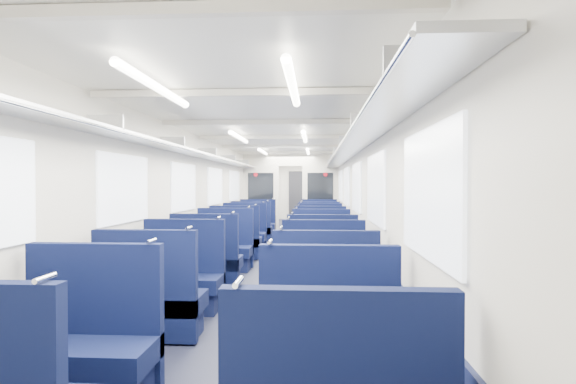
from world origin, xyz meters
The scene contains 31 objects.
floor centered at (0.00, 0.00, 0.00)m, with size 2.80×18.00×0.01m, color black.
ceiling centered at (0.00, 0.00, 2.35)m, with size 2.80×18.00×0.01m, color silver.
wall_left centered at (-1.40, 0.00, 1.18)m, with size 0.02×18.00×2.35m, color beige.
dado_left centered at (-1.39, 0.00, 0.35)m, with size 0.03×17.90×0.70m, color black.
wall_right centered at (1.40, 0.00, 1.18)m, with size 0.02×18.00×2.35m, color beige.
dado_right centered at (1.39, 0.00, 0.35)m, with size 0.03×17.90×0.70m, color black.
wall_far centered at (0.00, 9.00, 1.18)m, with size 2.80×0.02×2.35m, color beige.
luggage_rack_left centered at (-1.21, 0.00, 1.97)m, with size 0.36×17.40×0.18m.
luggage_rack_right centered at (1.21, 0.00, 1.97)m, with size 0.36×17.40×0.18m.
windows centered at (0.00, -0.46, 1.42)m, with size 2.78×15.60×0.75m.
ceiling_fittings centered at (0.00, -0.26, 2.29)m, with size 2.70×16.06×0.11m.
end_door centered at (0.00, 8.94, 1.00)m, with size 0.75×0.06×2.00m, color black.
bulkhead centered at (0.00, 3.29, 1.23)m, with size 2.80×0.10×2.35m.
seat_2 centered at (-0.83, -7.15, 0.33)m, with size 0.97×0.54×1.09m.
seat_3 centered at (0.83, -7.14, 0.33)m, with size 0.97×0.54×1.09m.
seat_4 centered at (-0.83, -5.93, 0.33)m, with size 0.97×0.54×1.09m.
seat_5 centered at (0.83, -5.88, 0.33)m, with size 0.97×0.54×1.09m.
seat_6 centered at (-0.83, -4.92, 0.33)m, with size 0.97×0.54×1.09m.
seat_7 centered at (0.83, -4.93, 0.33)m, with size 0.97×0.54×1.09m.
seat_8 centered at (-0.83, -3.68, 0.33)m, with size 0.97×0.54×1.09m.
seat_9 centered at (0.83, -3.75, 0.33)m, with size 0.97×0.54×1.09m.
seat_10 centered at (-0.83, -2.42, 0.33)m, with size 0.97×0.54×1.09m.
seat_11 centered at (0.83, -2.62, 0.33)m, with size 0.97×0.54×1.09m.
seat_12 centered at (-0.83, -1.27, 0.33)m, with size 0.97×0.54×1.09m.
seat_13 centered at (0.83, -1.34, 0.33)m, with size 0.97×0.54×1.09m.
seat_14 centered at (-0.83, -0.23, 0.33)m, with size 0.97×0.54×1.09m.
seat_15 centered at (0.83, -0.28, 0.33)m, with size 0.97×0.54×1.09m.
seat_16 centered at (-0.83, 0.97, 0.33)m, with size 0.97×0.54×1.09m.
seat_17 centered at (0.83, 0.83, 0.33)m, with size 0.97×0.54×1.09m.
seat_18 centered at (-0.83, 2.07, 0.33)m, with size 0.97×0.54×1.09m.
seat_19 centered at (0.83, 2.16, 0.33)m, with size 0.97×0.54×1.09m.
Camera 1 is at (0.73, -10.17, 1.48)m, focal length 28.61 mm.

